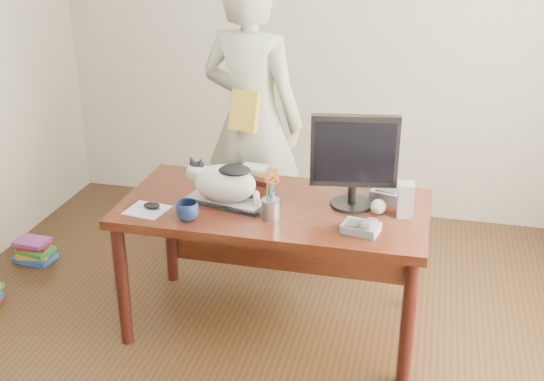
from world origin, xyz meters
The scene contains 17 objects.
room centered at (0.00, 0.00, 1.35)m, with size 4.50×4.50×4.50m.
desk centered at (0.00, 0.68, 0.60)m, with size 1.60×0.80×0.75m.
keyboard centered at (-0.25, 0.55, 0.76)m, with size 0.46×0.26×0.03m.
cat centered at (-0.26, 0.55, 0.87)m, with size 0.43×0.27×0.24m.
monitor centered at (0.40, 0.66, 1.03)m, with size 0.44×0.25×0.50m.
pen_cup centered at (0.02, 0.43, 0.82)m, with size 0.12×0.12×0.24m.
mousepad centered at (-0.62, 0.37, 0.75)m, with size 0.22×0.20×0.00m.
mouse centered at (-0.60, 0.39, 0.77)m, with size 0.10×0.07×0.04m.
coffee_mug centered at (-0.38, 0.32, 0.80)m, with size 0.12×0.12×0.09m, color black.
phone centered at (0.48, 0.39, 0.78)m, with size 0.19×0.16×0.08m.
speaker centered at (0.67, 0.62, 0.84)m, with size 0.09×0.10×0.18m.
baseball centered at (0.54, 0.61, 0.79)m, with size 0.08×0.08×0.08m.
book_stack centered at (-0.18, 0.89, 0.79)m, with size 0.24×0.20×0.08m.
calculator centered at (0.58, 0.84, 0.78)m, with size 0.21×0.25×0.06m.
person centered at (-0.33, 1.40, 0.94)m, with size 0.68×0.45×1.87m, color silver.
held_book centered at (-0.33, 1.23, 1.05)m, with size 0.20×0.14×0.25m.
book_pile_b centered at (-1.72, 0.95, 0.07)m, with size 0.26×0.20×0.15m.
Camera 1 is at (0.75, -2.55, 2.24)m, focal length 45.00 mm.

